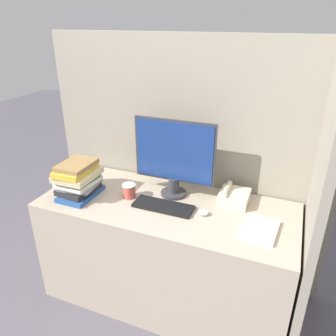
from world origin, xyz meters
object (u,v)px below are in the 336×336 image
object	(u,v)px
keyboard	(163,206)
coffee_cup	(129,191)
monitor	(174,158)
book_stack	(78,179)
desk_telephone	(234,197)
mouse	(204,213)

from	to	relation	value
keyboard	coffee_cup	size ratio (longest dim) A/B	4.05
monitor	keyboard	xyz separation A→B (m)	(0.00, -0.19, -0.25)
keyboard	book_stack	xyz separation A→B (m)	(-0.58, -0.06, 0.11)
coffee_cup	desk_telephone	bearing A→B (deg)	16.77
mouse	desk_telephone	bearing A→B (deg)	58.74
book_stack	keyboard	bearing A→B (deg)	5.75
mouse	desk_telephone	distance (m)	0.26
coffee_cup	book_stack	size ratio (longest dim) A/B	0.33
coffee_cup	book_stack	distance (m)	0.35
book_stack	mouse	bearing A→B (deg)	4.99
coffee_cup	book_stack	xyz separation A→B (m)	(-0.32, -0.10, 0.07)
coffee_cup	keyboard	bearing A→B (deg)	-8.44
coffee_cup	mouse	bearing A→B (deg)	-2.62
mouse	coffee_cup	bearing A→B (deg)	177.38
desk_telephone	coffee_cup	bearing A→B (deg)	-163.23
monitor	book_stack	world-z (taller)	monitor
mouse	coffee_cup	world-z (taller)	coffee_cup
keyboard	mouse	xyz separation A→B (m)	(0.26, 0.01, 0.01)
book_stack	desk_telephone	bearing A→B (deg)	16.76
monitor	coffee_cup	world-z (taller)	monitor
keyboard	mouse	size ratio (longest dim) A/B	6.26
coffee_cup	desk_telephone	distance (m)	0.68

